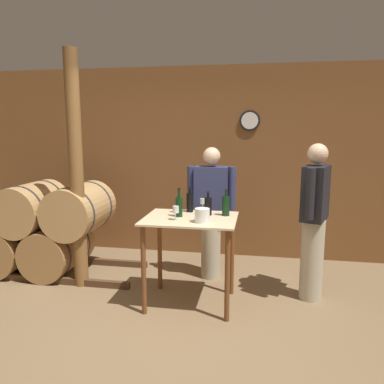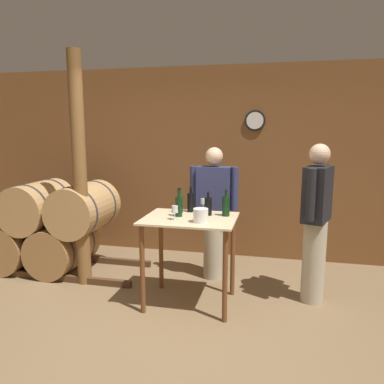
% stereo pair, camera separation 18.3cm
% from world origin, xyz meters
% --- Properties ---
extents(ground_plane, '(14.00, 14.00, 0.00)m').
position_xyz_m(ground_plane, '(0.00, 0.00, 0.00)').
color(ground_plane, brown).
extents(back_wall, '(8.40, 0.08, 2.70)m').
position_xyz_m(back_wall, '(0.00, 2.47, 1.35)').
color(back_wall, brown).
rests_on(back_wall, ground_plane).
extents(barrel_rack, '(2.80, 0.86, 1.17)m').
position_xyz_m(barrel_rack, '(-2.05, 1.37, 0.57)').
color(barrel_rack, '#4C331E').
rests_on(barrel_rack, ground_plane).
extents(tasting_table, '(0.95, 0.73, 0.94)m').
position_xyz_m(tasting_table, '(-0.05, 0.81, 0.74)').
color(tasting_table, beige).
rests_on(tasting_table, ground_plane).
extents(wooden_post, '(0.16, 0.16, 2.70)m').
position_xyz_m(wooden_post, '(-1.41, 1.06, 1.35)').
color(wooden_post, brown).
rests_on(wooden_post, ground_plane).
extents(wine_bottle_far_left, '(0.07, 0.07, 0.27)m').
position_xyz_m(wine_bottle_far_left, '(-0.21, 1.01, 1.04)').
color(wine_bottle_far_left, '#193819').
rests_on(wine_bottle_far_left, tasting_table).
extents(wine_bottle_left, '(0.07, 0.07, 0.30)m').
position_xyz_m(wine_bottle_left, '(-0.18, 0.84, 1.05)').
color(wine_bottle_left, black).
rests_on(wine_bottle_left, tasting_table).
extents(wine_bottle_center, '(0.07, 0.07, 0.28)m').
position_xyz_m(wine_bottle_center, '(-0.11, 1.08, 1.05)').
color(wine_bottle_center, black).
rests_on(wine_bottle_center, tasting_table).
extents(wine_bottle_right, '(0.08, 0.08, 0.26)m').
position_xyz_m(wine_bottle_right, '(0.11, 0.96, 1.04)').
color(wine_bottle_right, black).
rests_on(wine_bottle_right, tasting_table).
extents(wine_bottle_far_right, '(0.08, 0.08, 0.28)m').
position_xyz_m(wine_bottle_far_right, '(0.30, 0.97, 1.04)').
color(wine_bottle_far_right, black).
rests_on(wine_bottle_far_right, tasting_table).
extents(wine_glass_near_left, '(0.06, 0.06, 0.14)m').
position_xyz_m(wine_glass_near_left, '(-0.18, 0.68, 1.04)').
color(wine_glass_near_left, silver).
rests_on(wine_glass_near_left, tasting_table).
extents(wine_glass_near_center, '(0.06, 0.06, 0.15)m').
position_xyz_m(wine_glass_near_center, '(0.03, 1.09, 1.05)').
color(wine_glass_near_center, silver).
rests_on(wine_glass_near_center, tasting_table).
extents(ice_bucket, '(0.15, 0.15, 0.14)m').
position_xyz_m(ice_bucket, '(0.10, 0.64, 1.00)').
color(ice_bucket, white).
rests_on(ice_bucket, tasting_table).
extents(person_host, '(0.59, 0.24, 1.62)m').
position_xyz_m(person_host, '(0.07, 1.56, 0.85)').
color(person_host, '#B7AD93').
rests_on(person_host, ground_plane).
extents(person_visitor_with_scarf, '(0.34, 0.56, 1.69)m').
position_xyz_m(person_visitor_with_scarf, '(1.22, 1.15, 0.89)').
color(person_visitor_with_scarf, '#B7AD93').
rests_on(person_visitor_with_scarf, ground_plane).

